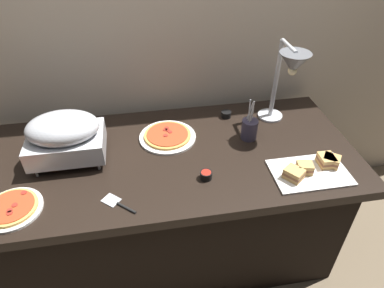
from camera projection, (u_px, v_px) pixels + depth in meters
name	position (u px, v px, depth m)	size (l,w,h in m)	color
ground_plane	(173.00, 246.00, 2.17)	(8.00, 8.00, 0.00)	brown
back_wall	(153.00, 33.00, 1.82)	(4.40, 0.04, 2.40)	#B7A893
buffet_table	(170.00, 205.00, 1.93)	(1.90, 0.84, 0.76)	black
chafing_dish	(65.00, 135.00, 1.59)	(0.35, 0.25, 0.25)	#B7BABF
heat_lamp	(290.00, 70.00, 1.65)	(0.15, 0.31, 0.46)	#B7BABF
pizza_plate_front	(168.00, 136.00, 1.80)	(0.30, 0.30, 0.03)	white
pizza_plate_center	(12.00, 208.00, 1.40)	(0.25, 0.25, 0.03)	white
sandwich_platter	(312.00, 169.00, 1.58)	(0.36, 0.23, 0.06)	white
sauce_cup_near	(226.00, 114.00, 1.96)	(0.06, 0.06, 0.03)	black
sauce_cup_far	(206.00, 175.00, 1.55)	(0.06, 0.06, 0.04)	black
utensil_holder	(249.00, 129.00, 1.77)	(0.08, 0.08, 0.23)	#383347
serving_spatula	(118.00, 204.00, 1.44)	(0.15, 0.14, 0.01)	#B7BABF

